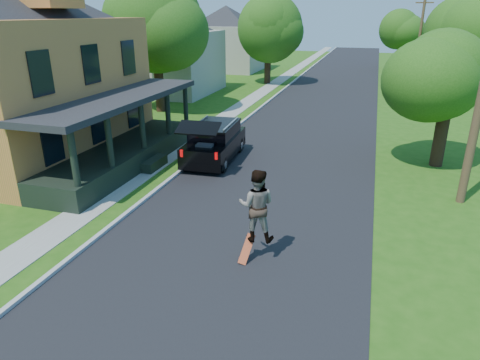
% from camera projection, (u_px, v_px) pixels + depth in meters
% --- Properties ---
extents(ground, '(140.00, 140.00, 0.00)m').
position_uv_depth(ground, '(225.00, 256.00, 12.13)').
color(ground, '#245410').
rests_on(ground, ground).
extents(street, '(8.00, 120.00, 0.02)m').
position_uv_depth(street, '(318.00, 111.00, 29.93)').
color(street, black).
rests_on(street, ground).
extents(curb, '(0.15, 120.00, 0.12)m').
position_uv_depth(curb, '(262.00, 108.00, 31.04)').
color(curb, '#A8A7A2').
rests_on(curb, ground).
extents(sidewalk, '(1.30, 120.00, 0.03)m').
position_uv_depth(sidewalk, '(241.00, 106.00, 31.46)').
color(sidewalk, gray).
rests_on(sidewalk, ground).
extents(front_walk, '(6.50, 1.20, 0.03)m').
position_uv_depth(front_walk, '(75.00, 160.00, 20.06)').
color(front_walk, gray).
rests_on(front_walk, ground).
extents(neighbor_house_mid, '(12.78, 12.78, 8.30)m').
position_uv_depth(neighbor_house_mid, '(165.00, 41.00, 35.64)').
color(neighbor_house_mid, '#B3AF9F').
rests_on(neighbor_house_mid, ground).
extents(neighbor_house_far, '(12.78, 12.78, 8.30)m').
position_uv_depth(neighbor_house_far, '(226.00, 33.00, 49.88)').
color(neighbor_house_far, '#B3AF9F').
rests_on(neighbor_house_far, ground).
extents(black_suv, '(2.15, 5.00, 2.28)m').
position_uv_depth(black_suv, '(214.00, 142.00, 19.68)').
color(black_suv, black).
rests_on(black_suv, ground).
extents(skateboarder, '(1.09, 0.91, 2.05)m').
position_uv_depth(skateboarder, '(257.00, 205.00, 11.53)').
color(skateboarder, black).
rests_on(skateboarder, ground).
extents(skateboard, '(0.36, 0.60, 0.73)m').
position_uv_depth(skateboard, '(247.00, 250.00, 11.77)').
color(skateboard, '#A0310D').
rests_on(skateboard, ground).
extents(tree_left_mid, '(6.76, 6.44, 9.41)m').
position_uv_depth(tree_left_mid, '(154.00, 16.00, 27.72)').
color(tree_left_mid, black).
rests_on(tree_left_mid, ground).
extents(tree_left_far, '(6.87, 6.57, 8.76)m').
position_uv_depth(tree_left_far, '(268.00, 22.00, 39.63)').
color(tree_left_far, black).
rests_on(tree_left_far, ground).
extents(tree_right_near, '(5.87, 5.45, 6.89)m').
position_uv_depth(tree_right_near, '(452.00, 62.00, 17.71)').
color(tree_right_near, black).
rests_on(tree_right_near, ground).
extents(tree_right_mid, '(7.99, 7.78, 9.27)m').
position_uv_depth(tree_right_mid, '(472.00, 20.00, 35.06)').
color(tree_right_mid, black).
rests_on(tree_right_mid, ground).
extents(tree_right_far, '(5.83, 5.50, 7.04)m').
position_uv_depth(tree_right_far, '(403.00, 29.00, 49.18)').
color(tree_right_far, black).
rests_on(tree_right_far, ground).
extents(utility_pole_far, '(1.47, 0.25, 7.77)m').
position_uv_depth(utility_pole_far, '(419.00, 42.00, 37.62)').
color(utility_pole_far, '#4D3B23').
rests_on(utility_pole_far, ground).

